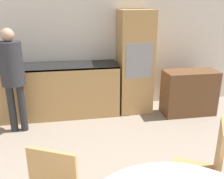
{
  "coord_description": "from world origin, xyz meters",
  "views": [
    {
      "loc": [
        -0.36,
        0.5,
        1.95
      ],
      "look_at": [
        0.07,
        2.95,
        1.08
      ],
      "focal_mm": 40.0,
      "sensor_mm": 36.0,
      "label": 1
    }
  ],
  "objects_px": {
    "oven_unit": "(135,62)",
    "sideboard": "(189,93)",
    "person_standing": "(12,70)",
    "chair_far_right": "(206,167)"
  },
  "relations": [
    {
      "from": "oven_unit",
      "to": "sideboard",
      "type": "xyz_separation_m",
      "value": [
        0.94,
        -0.36,
        -0.52
      ]
    },
    {
      "from": "oven_unit",
      "to": "person_standing",
      "type": "xyz_separation_m",
      "value": [
        -2.02,
        -0.52,
        0.08
      ]
    },
    {
      "from": "chair_far_right",
      "to": "oven_unit",
      "type": "bearing_deg",
      "value": -150.0
    },
    {
      "from": "oven_unit",
      "to": "person_standing",
      "type": "height_order",
      "value": "oven_unit"
    },
    {
      "from": "oven_unit",
      "to": "chair_far_right",
      "type": "height_order",
      "value": "oven_unit"
    },
    {
      "from": "oven_unit",
      "to": "sideboard",
      "type": "distance_m",
      "value": 1.13
    },
    {
      "from": "sideboard",
      "to": "chair_far_right",
      "type": "xyz_separation_m",
      "value": [
        -0.95,
        -2.24,
        0.15
      ]
    },
    {
      "from": "oven_unit",
      "to": "sideboard",
      "type": "bearing_deg",
      "value": -20.8
    },
    {
      "from": "chair_far_right",
      "to": "person_standing",
      "type": "height_order",
      "value": "person_standing"
    },
    {
      "from": "sideboard",
      "to": "person_standing",
      "type": "xyz_separation_m",
      "value": [
        -2.95,
        -0.16,
        0.59
      ]
    }
  ]
}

